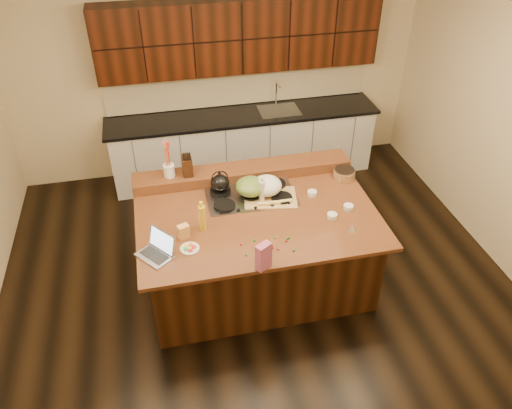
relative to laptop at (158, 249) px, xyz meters
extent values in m
cube|color=black|center=(1.00, 0.38, -0.98)|extent=(5.50, 5.00, 0.01)
cube|color=silver|center=(1.00, 0.38, 1.73)|extent=(5.50, 5.00, 0.01)
cube|color=beige|center=(1.00, 2.89, 0.37)|extent=(5.50, 0.01, 2.70)
cube|color=black|center=(1.00, 0.38, -0.54)|extent=(2.22, 1.42, 0.88)
cube|color=black|center=(1.00, 0.38, -0.08)|extent=(2.40, 1.60, 0.04)
cube|color=black|center=(1.00, 1.08, 0.00)|extent=(2.40, 0.30, 0.12)
cube|color=gray|center=(1.00, 0.68, -0.05)|extent=(0.92, 0.52, 0.02)
cylinder|color=black|center=(0.70, 0.81, -0.03)|extent=(0.22, 0.22, 0.03)
cylinder|color=black|center=(1.30, 0.81, -0.03)|extent=(0.22, 0.22, 0.03)
cylinder|color=black|center=(0.70, 0.55, -0.03)|extent=(0.22, 0.22, 0.03)
cylinder|color=black|center=(1.30, 0.55, -0.03)|extent=(0.22, 0.22, 0.03)
cylinder|color=black|center=(1.00, 0.68, -0.03)|extent=(0.22, 0.22, 0.03)
cube|color=silver|center=(1.30, 2.55, -0.53)|extent=(3.60, 0.62, 0.90)
cube|color=black|center=(1.30, 2.55, -0.06)|extent=(3.70, 0.66, 0.04)
cube|color=gray|center=(1.80, 2.55, -0.04)|extent=(0.55, 0.42, 0.01)
cylinder|color=gray|center=(1.80, 2.73, 0.14)|extent=(0.02, 0.02, 0.36)
cube|color=black|center=(1.30, 2.70, 0.97)|extent=(3.60, 0.34, 0.90)
cube|color=beige|center=(1.30, 2.86, 0.22)|extent=(3.60, 0.03, 0.50)
ellipsoid|color=black|center=(0.70, 0.81, 0.08)|extent=(0.25, 0.25, 0.18)
ellipsoid|color=#59762F|center=(1.00, 0.68, 0.07)|extent=(0.42, 0.42, 0.17)
cube|color=#B7B7BC|center=(-0.04, -0.03, -0.05)|extent=(0.36, 0.38, 0.01)
cube|color=black|center=(-0.04, -0.03, -0.04)|extent=(0.26, 0.29, 0.00)
cube|color=#B7B7BC|center=(0.05, 0.04, 0.06)|extent=(0.25, 0.29, 0.20)
cube|color=silver|center=(0.04, 0.03, 0.06)|extent=(0.22, 0.25, 0.17)
cylinder|color=gold|center=(0.44, 0.26, 0.08)|extent=(0.08, 0.08, 0.27)
cylinder|color=silver|center=(1.10, 0.57, 0.07)|extent=(0.08, 0.08, 0.25)
cube|color=tan|center=(1.19, 0.60, -0.05)|extent=(0.60, 0.48, 0.02)
ellipsoid|color=white|center=(1.17, 0.68, 0.06)|extent=(0.31, 0.31, 0.19)
cube|color=#EDD872|center=(1.09, 0.47, -0.02)|extent=(0.12, 0.03, 0.03)
cube|color=#EDD872|center=(1.21, 0.47, -0.02)|extent=(0.12, 0.03, 0.03)
cube|color=#EDD872|center=(1.33, 0.47, -0.02)|extent=(0.12, 0.03, 0.03)
cylinder|color=gray|center=(1.31, 0.58, -0.03)|extent=(0.21, 0.08, 0.01)
cylinder|color=white|center=(1.92, 0.26, -0.04)|extent=(0.10, 0.10, 0.04)
cylinder|color=white|center=(1.71, 0.16, -0.04)|extent=(0.13, 0.13, 0.04)
cylinder|color=white|center=(1.64, 0.58, -0.04)|extent=(0.12, 0.12, 0.04)
cylinder|color=#996B3F|center=(2.08, 0.81, -0.01)|extent=(0.31, 0.31, 0.09)
cone|color=silver|center=(1.83, -0.07, -0.02)|extent=(0.09, 0.09, 0.07)
cube|color=#BB587B|center=(0.89, -0.38, 0.07)|extent=(0.16, 0.14, 0.26)
cylinder|color=white|center=(0.28, 0.00, -0.05)|extent=(0.21, 0.21, 0.01)
cube|color=#EFA354|center=(0.25, 0.17, 0.01)|extent=(0.12, 0.10, 0.14)
cylinder|color=white|center=(0.20, 1.08, 0.13)|extent=(0.14, 0.14, 0.14)
cube|color=black|center=(0.40, 1.08, 0.16)|extent=(0.10, 0.17, 0.20)
ellipsoid|color=red|center=(1.01, -0.12, -0.05)|extent=(0.02, 0.02, 0.02)
ellipsoid|color=#198C26|center=(1.08, -0.02, -0.05)|extent=(0.02, 0.02, 0.02)
ellipsoid|color=red|center=(1.03, -0.15, -0.05)|extent=(0.02, 0.02, 0.02)
ellipsoid|color=#198C26|center=(1.19, -0.06, -0.05)|extent=(0.02, 0.02, 0.02)
ellipsoid|color=red|center=(0.89, -0.12, -0.05)|extent=(0.02, 0.02, 0.02)
ellipsoid|color=#198C26|center=(1.21, -0.05, -0.05)|extent=(0.02, 0.02, 0.02)
ellipsoid|color=red|center=(1.17, -0.10, -0.05)|extent=(0.02, 0.02, 0.02)
ellipsoid|color=#198C26|center=(1.20, -0.24, -0.05)|extent=(0.02, 0.02, 0.02)
ellipsoid|color=red|center=(1.07, -0.19, -0.05)|extent=(0.02, 0.02, 0.02)
ellipsoid|color=#198C26|center=(0.77, -0.20, -0.05)|extent=(0.02, 0.02, 0.02)
ellipsoid|color=red|center=(0.75, -0.05, -0.05)|extent=(0.02, 0.02, 0.02)
ellipsoid|color=#198C26|center=(0.89, -0.02, -0.05)|extent=(0.02, 0.02, 0.02)
camera|label=1|loc=(0.13, -3.47, 2.99)|focal=35.00mm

